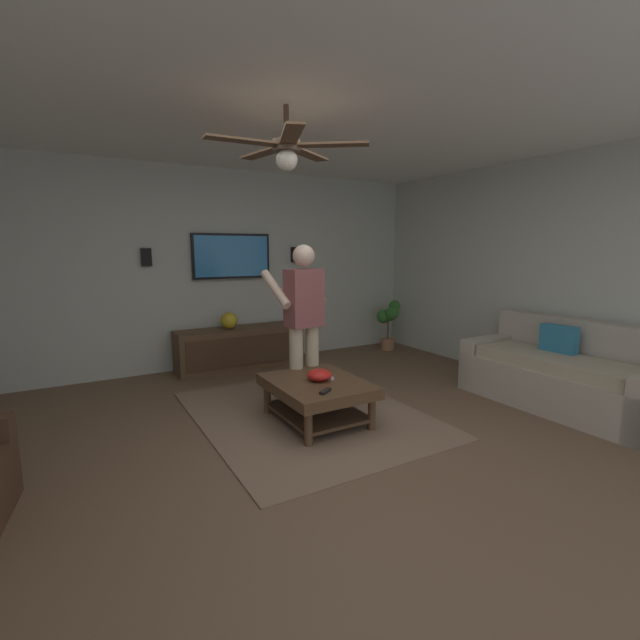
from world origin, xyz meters
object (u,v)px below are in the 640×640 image
wall_speaker_left (295,255)px  couch (563,376)px  tv (232,256)px  media_console (241,348)px  remote_white (326,378)px  coffee_table (317,391)px  ceiling_fan (287,150)px  remote_black (325,391)px  bowl (319,375)px  potted_plant_short (388,319)px  wall_speaker_right (146,257)px  person_standing (303,315)px  vase_round (229,321)px

wall_speaker_left → couch: bearing=-157.4°
tv → media_console: bearing=0.0°
remote_white → wall_speaker_left: size_ratio=0.68×
wall_speaker_left → coffee_table: bearing=157.3°
couch → remote_white: 2.46m
ceiling_fan → remote_black: bearing=-87.1°
bowl → remote_black: bowl is taller
remote_white → ceiling_fan: 2.01m
media_console → potted_plant_short: bearing=85.8°
ceiling_fan → wall_speaker_left: bearing=-27.8°
remote_white → wall_speaker_right: bearing=-5.0°
coffee_table → ceiling_fan: ceiling_fan is taller
couch → remote_black: couch is taller
person_standing → remote_white: size_ratio=10.93×
person_standing → potted_plant_short: (1.48, -2.31, -0.44)m
couch → remote_white: couch is taller
potted_plant_short → remote_black: (-2.31, 2.54, -0.08)m
remote_black → wall_speaker_right: size_ratio=0.68×
couch → potted_plant_short: size_ratio=2.38×
couch → person_standing: 2.72m
coffee_table → potted_plant_short: size_ratio=1.25×
couch → media_console: 3.85m
wall_speaker_right → ceiling_fan: size_ratio=0.19×
coffee_table → remote_black: 0.37m
remote_black → ceiling_fan: (-0.02, 0.34, 1.91)m
bowl → remote_white: bowl is taller
potted_plant_short → ceiling_fan: 4.13m
person_standing → potted_plant_short: person_standing is taller
potted_plant_short → remote_white: size_ratio=5.33×
person_standing → remote_white: (-0.50, 0.03, -0.52)m
remote_white → tv: bearing=-29.1°
person_standing → vase_round: 1.69m
tv → wall_speaker_left: bearing=90.8°
potted_plant_short → tv: bearing=80.1°
couch → ceiling_fan: 3.51m
couch → coffee_table: size_ratio=1.91×
wall_speaker_right → ceiling_fan: bearing=-167.7°
coffee_table → tv: bearing=-0.9°
media_console → bowl: 2.17m
bowl → ceiling_fan: (-0.34, 0.47, 1.87)m
media_console → tv: 1.25m
remote_white → wall_speaker_left: wall_speaker_left is taller
couch → coffee_table: couch is taller
coffee_table → potted_plant_short: (1.98, -2.43, 0.20)m
vase_round → wall_speaker_right: bearing=74.6°
couch → vase_round: bearing=-51.1°
potted_plant_short → wall_speaker_right: size_ratio=3.63×
tv → potted_plant_short: (-0.42, -2.39, -1.01)m
coffee_table → bowl: size_ratio=4.34×
remote_black → media_console: bearing=-126.8°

